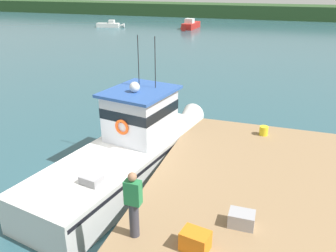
{
  "coord_description": "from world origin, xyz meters",
  "views": [
    {
      "loc": [
        5.05,
        -8.78,
        6.53
      ],
      "look_at": [
        1.2,
        2.79,
        1.4
      ],
      "focal_mm": 36.97,
      "sensor_mm": 36.0,
      "label": 1
    }
  ],
  "objects_px": {
    "moored_boat_far_right": "(190,25)",
    "moored_boat_mid_harbor": "(110,25)",
    "crate_single_by_cleat": "(195,241)",
    "crate_stack_mid_dock": "(242,219)",
    "mooring_buoy_inshore": "(122,97)",
    "mooring_buoy_spare_mooring": "(151,116)",
    "bait_bucket": "(264,131)",
    "deckhand_by_the_boat": "(133,204)",
    "main_fishing_boat": "(132,148)"
  },
  "relations": [
    {
      "from": "main_fishing_boat",
      "to": "deckhand_by_the_boat",
      "type": "bearing_deg",
      "value": -65.08
    },
    {
      "from": "main_fishing_boat",
      "to": "crate_stack_mid_dock",
      "type": "xyz_separation_m",
      "value": [
        4.29,
        -3.3,
        0.37
      ]
    },
    {
      "from": "moored_boat_far_right",
      "to": "moored_boat_mid_harbor",
      "type": "bearing_deg",
      "value": -170.3
    },
    {
      "from": "crate_stack_mid_dock",
      "to": "bait_bucket",
      "type": "bearing_deg",
      "value": 88.8
    },
    {
      "from": "crate_stack_mid_dock",
      "to": "mooring_buoy_inshore",
      "type": "relative_size",
      "value": 1.76
    },
    {
      "from": "mooring_buoy_spare_mooring",
      "to": "moored_boat_mid_harbor",
      "type": "bearing_deg",
      "value": 120.26
    },
    {
      "from": "moored_boat_mid_harbor",
      "to": "mooring_buoy_inshore",
      "type": "xyz_separation_m",
      "value": [
        16.76,
        -31.11,
        -0.2
      ]
    },
    {
      "from": "moored_boat_mid_harbor",
      "to": "mooring_buoy_inshore",
      "type": "relative_size",
      "value": 12.64
    },
    {
      "from": "mooring_buoy_inshore",
      "to": "main_fishing_boat",
      "type": "bearing_deg",
      "value": -61.91
    },
    {
      "from": "crate_stack_mid_dock",
      "to": "deckhand_by_the_boat",
      "type": "relative_size",
      "value": 0.37
    },
    {
      "from": "mooring_buoy_spare_mooring",
      "to": "crate_single_by_cleat",
      "type": "bearing_deg",
      "value": -63.84
    },
    {
      "from": "crate_single_by_cleat",
      "to": "crate_stack_mid_dock",
      "type": "bearing_deg",
      "value": 52.75
    },
    {
      "from": "bait_bucket",
      "to": "deckhand_by_the_boat",
      "type": "distance_m",
      "value": 7.06
    },
    {
      "from": "bait_bucket",
      "to": "mooring_buoy_inshore",
      "type": "bearing_deg",
      "value": 147.69
    },
    {
      "from": "crate_single_by_cleat",
      "to": "mooring_buoy_inshore",
      "type": "bearing_deg",
      "value": 122.04
    },
    {
      "from": "crate_single_by_cleat",
      "to": "mooring_buoy_inshore",
      "type": "xyz_separation_m",
      "value": [
        -7.48,
        11.95,
        -1.25
      ]
    },
    {
      "from": "moored_boat_far_right",
      "to": "mooring_buoy_spare_mooring",
      "type": "xyz_separation_m",
      "value": [
        7.5,
        -35.6,
        -0.31
      ]
    },
    {
      "from": "mooring_buoy_spare_mooring",
      "to": "bait_bucket",
      "type": "bearing_deg",
      "value": -27.28
    },
    {
      "from": "moored_boat_far_right",
      "to": "mooring_buoy_inshore",
      "type": "height_order",
      "value": "moored_boat_far_right"
    },
    {
      "from": "main_fishing_boat",
      "to": "moored_boat_mid_harbor",
      "type": "xyz_separation_m",
      "value": [
        -20.79,
        38.66,
        -0.64
      ]
    },
    {
      "from": "moored_boat_mid_harbor",
      "to": "crate_stack_mid_dock",
      "type": "bearing_deg",
      "value": -59.13
    },
    {
      "from": "crate_single_by_cleat",
      "to": "moored_boat_far_right",
      "type": "xyz_separation_m",
      "value": [
        -12.18,
        45.12,
        -0.91
      ]
    },
    {
      "from": "moored_boat_mid_harbor",
      "to": "moored_boat_far_right",
      "type": "bearing_deg",
      "value": 9.7
    },
    {
      "from": "main_fishing_boat",
      "to": "deckhand_by_the_boat",
      "type": "relative_size",
      "value": 6.12
    },
    {
      "from": "main_fishing_boat",
      "to": "moored_boat_mid_harbor",
      "type": "relative_size",
      "value": 2.32
    },
    {
      "from": "deckhand_by_the_boat",
      "to": "mooring_buoy_spare_mooring",
      "type": "height_order",
      "value": "deckhand_by_the_boat"
    },
    {
      "from": "deckhand_by_the_boat",
      "to": "moored_boat_far_right",
      "type": "height_order",
      "value": "deckhand_by_the_boat"
    },
    {
      "from": "moored_boat_far_right",
      "to": "crate_single_by_cleat",
      "type": "bearing_deg",
      "value": -74.89
    },
    {
      "from": "main_fishing_boat",
      "to": "bait_bucket",
      "type": "xyz_separation_m",
      "value": [
        4.41,
        2.22,
        0.36
      ]
    },
    {
      "from": "crate_stack_mid_dock",
      "to": "mooring_buoy_spare_mooring",
      "type": "distance_m",
      "value": 10.13
    },
    {
      "from": "crate_stack_mid_dock",
      "to": "moored_boat_mid_harbor",
      "type": "xyz_separation_m",
      "value": [
        -25.08,
        41.96,
        -1.01
      ]
    },
    {
      "from": "main_fishing_boat",
      "to": "crate_single_by_cleat",
      "type": "bearing_deg",
      "value": -51.9
    },
    {
      "from": "bait_bucket",
      "to": "main_fishing_boat",
      "type": "bearing_deg",
      "value": -153.31
    },
    {
      "from": "main_fishing_boat",
      "to": "mooring_buoy_inshore",
      "type": "xyz_separation_m",
      "value": [
        -4.03,
        7.55,
        -0.84
      ]
    },
    {
      "from": "crate_single_by_cleat",
      "to": "moored_boat_far_right",
      "type": "bearing_deg",
      "value": 105.11
    },
    {
      "from": "deckhand_by_the_boat",
      "to": "mooring_buoy_spare_mooring",
      "type": "bearing_deg",
      "value": 108.96
    },
    {
      "from": "moored_boat_mid_harbor",
      "to": "mooring_buoy_spare_mooring",
      "type": "height_order",
      "value": "moored_boat_mid_harbor"
    },
    {
      "from": "bait_bucket",
      "to": "deckhand_by_the_boat",
      "type": "height_order",
      "value": "deckhand_by_the_boat"
    },
    {
      "from": "main_fishing_boat",
      "to": "moored_boat_far_right",
      "type": "distance_m",
      "value": 41.65
    },
    {
      "from": "main_fishing_boat",
      "to": "deckhand_by_the_boat",
      "type": "xyz_separation_m",
      "value": [
        2.05,
        -4.41,
        1.05
      ]
    },
    {
      "from": "crate_single_by_cleat",
      "to": "main_fishing_boat",
      "type": "bearing_deg",
      "value": 128.1
    },
    {
      "from": "main_fishing_boat",
      "to": "mooring_buoy_spare_mooring",
      "type": "distance_m",
      "value": 5.32
    },
    {
      "from": "deckhand_by_the_boat",
      "to": "mooring_buoy_inshore",
      "type": "bearing_deg",
      "value": 116.94
    },
    {
      "from": "crate_single_by_cleat",
      "to": "moored_boat_far_right",
      "type": "height_order",
      "value": "crate_single_by_cleat"
    },
    {
      "from": "bait_bucket",
      "to": "moored_boat_mid_harbor",
      "type": "bearing_deg",
      "value": 124.66
    },
    {
      "from": "moored_boat_far_right",
      "to": "mooring_buoy_spare_mooring",
      "type": "bearing_deg",
      "value": -78.1
    },
    {
      "from": "main_fishing_boat",
      "to": "moored_boat_mid_harbor",
      "type": "distance_m",
      "value": 43.9
    },
    {
      "from": "crate_single_by_cleat",
      "to": "crate_stack_mid_dock",
      "type": "distance_m",
      "value": 1.39
    },
    {
      "from": "deckhand_by_the_boat",
      "to": "mooring_buoy_spare_mooring",
      "type": "distance_m",
      "value": 10.24
    },
    {
      "from": "crate_stack_mid_dock",
      "to": "moored_boat_far_right",
      "type": "distance_m",
      "value": 45.91
    }
  ]
}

